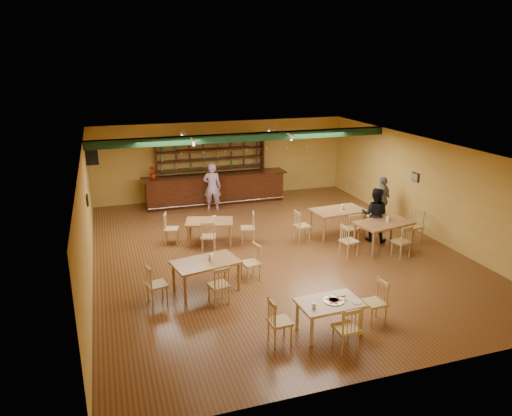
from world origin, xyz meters
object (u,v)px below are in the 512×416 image
object	(u,v)px
dining_table_d	(383,235)
near_table	(329,317)
dining_table_b	(338,222)
bar_counter	(215,189)
dining_table_c	(206,276)
patron_right_a	(375,214)
patron_bar	(212,187)
dining_table_a	(210,232)

from	to	relation	value
dining_table_d	near_table	distance (m)	5.01
near_table	dining_table_b	bearing A→B (deg)	58.51
bar_counter	dining_table_d	size ratio (longest dim) A/B	3.43
dining_table_c	dining_table_d	size ratio (longest dim) A/B	0.95
dining_table_c	patron_right_a	bearing A→B (deg)	5.31
bar_counter	dining_table_c	distance (m)	7.24
near_table	patron_bar	distance (m)	8.72
dining_table_a	dining_table_b	xyz separation A→B (m)	(3.99, -0.54, 0.06)
dining_table_d	patron_right_a	distance (m)	0.77
bar_counter	patron_right_a	distance (m)	6.45
dining_table_a	near_table	bearing A→B (deg)	-61.85
dining_table_b	near_table	world-z (taller)	dining_table_b
dining_table_a	patron_right_a	bearing A→B (deg)	0.24
dining_table_b	patron_right_a	distance (m)	1.21
dining_table_b	dining_table_d	distance (m)	1.61
patron_right_a	dining_table_a	bearing A→B (deg)	22.36
dining_table_c	dining_table_a	bearing A→B (deg)	64.17
dining_table_c	patron_right_a	distance (m)	5.83
bar_counter	patron_right_a	size ratio (longest dim) A/B	3.33
dining_table_a	patron_bar	distance (m)	3.28
dining_table_b	patron_right_a	xyz separation A→B (m)	(0.80, -0.80, 0.42)
dining_table_a	near_table	xyz separation A→B (m)	(1.21, -5.56, -0.01)
dining_table_d	dining_table_c	bearing A→B (deg)	-179.69
dining_table_d	patron_right_a	size ratio (longest dim) A/B	0.97
dining_table_c	patron_bar	world-z (taller)	patron_bar
near_table	patron_right_a	xyz separation A→B (m)	(3.58, 4.22, 0.49)
near_table	bar_counter	bearing A→B (deg)	88.05
dining_table_a	near_table	world-z (taller)	dining_table_a
bar_counter	dining_table_b	distance (m)	5.34
dining_table_c	patron_bar	distance (m)	6.38
dining_table_d	near_table	bearing A→B (deg)	-144.90
dining_table_b	near_table	xyz separation A→B (m)	(-2.78, -5.02, -0.07)
bar_counter	dining_table_d	distance (m)	6.94
bar_counter	dining_table_a	distance (m)	4.12
dining_table_d	patron_right_a	bearing A→B (deg)	72.60
near_table	dining_table_c	bearing A→B (deg)	125.47
dining_table_a	dining_table_d	distance (m)	5.11
dining_table_c	near_table	distance (m)	3.21
dining_table_a	patron_right_a	distance (m)	5.00
bar_counter	dining_table_c	bearing A→B (deg)	-105.05
bar_counter	dining_table_d	xyz separation A→B (m)	(3.60, -5.93, -0.16)
dining_table_b	patron_bar	bearing A→B (deg)	126.12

